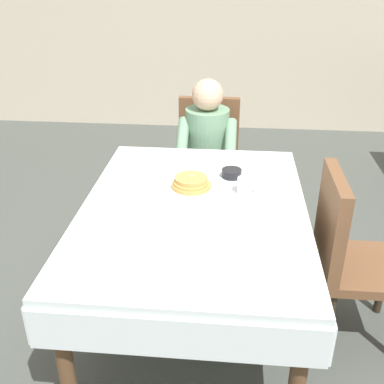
# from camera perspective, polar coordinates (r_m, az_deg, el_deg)

# --- Properties ---
(ground_plane) EXTENTS (14.00, 14.00, 0.00)m
(ground_plane) POSITION_cam_1_polar(r_m,az_deg,el_deg) (2.71, 0.19, -15.57)
(ground_plane) COLOR #474C47
(dining_table_main) EXTENTS (1.12, 1.52, 0.74)m
(dining_table_main) POSITION_cam_1_polar(r_m,az_deg,el_deg) (2.32, 0.22, -3.68)
(dining_table_main) COLOR silver
(dining_table_main) RESTS_ON ground
(chair_diner) EXTENTS (0.44, 0.45, 0.93)m
(chair_diner) POSITION_cam_1_polar(r_m,az_deg,el_deg) (3.42, 2.02, 4.62)
(chair_diner) COLOR brown
(chair_diner) RESTS_ON ground
(diner_person) EXTENTS (0.40, 0.43, 1.12)m
(diner_person) POSITION_cam_1_polar(r_m,az_deg,el_deg) (3.22, 1.89, 5.84)
(diner_person) COLOR gray
(diner_person) RESTS_ON ground
(chair_right_side) EXTENTS (0.45, 0.44, 0.93)m
(chair_right_side) POSITION_cam_1_polar(r_m,az_deg,el_deg) (2.45, 18.60, -6.77)
(chair_right_side) COLOR brown
(chair_right_side) RESTS_ON ground
(plate_breakfast) EXTENTS (0.28, 0.28, 0.02)m
(plate_breakfast) POSITION_cam_1_polar(r_m,az_deg,el_deg) (2.43, -0.05, 0.46)
(plate_breakfast) COLOR white
(plate_breakfast) RESTS_ON dining_table_main
(breakfast_stack) EXTENTS (0.21, 0.21, 0.07)m
(breakfast_stack) POSITION_cam_1_polar(r_m,az_deg,el_deg) (2.41, -0.11, 1.16)
(breakfast_stack) COLOR tan
(breakfast_stack) RESTS_ON plate_breakfast
(cup_coffee) EXTENTS (0.11, 0.08, 0.08)m
(cup_coffee) POSITION_cam_1_polar(r_m,az_deg,el_deg) (2.39, 6.54, 0.80)
(cup_coffee) COLOR white
(cup_coffee) RESTS_ON dining_table_main
(bowl_butter) EXTENTS (0.11, 0.11, 0.04)m
(bowl_butter) POSITION_cam_1_polar(r_m,az_deg,el_deg) (2.57, 4.90, 2.32)
(bowl_butter) COLOR black
(bowl_butter) RESTS_ON dining_table_main
(fork_left_of_plate) EXTENTS (0.01, 0.18, 0.00)m
(fork_left_of_plate) POSITION_cam_1_polar(r_m,az_deg,el_deg) (2.44, -4.55, 0.32)
(fork_left_of_plate) COLOR silver
(fork_left_of_plate) RESTS_ON dining_table_main
(knife_right_of_plate) EXTENTS (0.04, 0.20, 0.00)m
(knife_right_of_plate) POSITION_cam_1_polar(r_m,az_deg,el_deg) (2.41, 4.41, -0.05)
(knife_right_of_plate) COLOR silver
(knife_right_of_plate) RESTS_ON dining_table_main
(spoon_near_edge) EXTENTS (0.15, 0.03, 0.00)m
(spoon_near_edge) POSITION_cam_1_polar(r_m,az_deg,el_deg) (2.15, 0.30, -3.54)
(spoon_near_edge) COLOR silver
(spoon_near_edge) RESTS_ON dining_table_main
(napkin_folded) EXTENTS (0.17, 0.12, 0.01)m
(napkin_folded) POSITION_cam_1_polar(r_m,az_deg,el_deg) (2.29, -7.67, -1.69)
(napkin_folded) COLOR white
(napkin_folded) RESTS_ON dining_table_main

